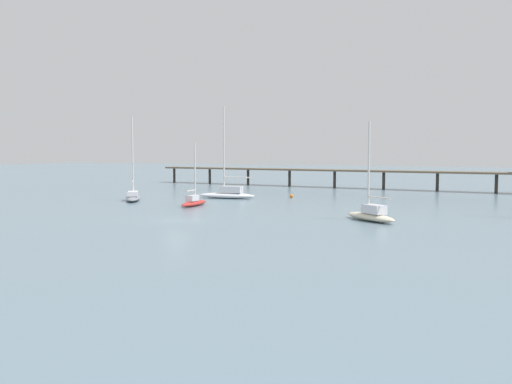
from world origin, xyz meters
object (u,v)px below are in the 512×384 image
Objects in this scene: sailboat_gray at (133,195)px; sailboat_red at (194,201)px; pier at (408,168)px; sailboat_cream at (371,214)px; sailboat_white at (228,193)px; mooring_buoy_inner at (291,196)px.

sailboat_red is at bearing -15.09° from sailboat_gray.
pier is 7.88× the size of sailboat_cream.
sailboat_white is at bearing 145.16° from sailboat_cream.
sailboat_gray is (-10.00, -8.09, -0.13)m from sailboat_white.
sailboat_white is 12.86m from sailboat_gray.
pier is 25.73m from mooring_buoy_inner.
sailboat_red is at bearing -112.06° from mooring_buoy_inner.
sailboat_cream reaches higher than pier.
sailboat_gray is 1.20× the size of sailboat_cream.
sailboat_gray is 21.72× the size of mooring_buoy_inner.
sailboat_gray reaches higher than sailboat_red.
sailboat_red is 17.13m from mooring_buoy_inner.
sailboat_gray is (-29.91, -35.18, -3.07)m from pier.
sailboat_white is at bearing 96.06° from sailboat_red.
sailboat_red is 14.76× the size of mooring_buoy_inner.
mooring_buoy_inner is at bearing 127.18° from sailboat_cream.
pier is 6.59× the size of sailboat_gray.
sailboat_white is at bearing -147.92° from mooring_buoy_inner.
sailboat_white is (-19.91, -27.09, -2.94)m from pier.
sailboat_gray reaches higher than sailboat_cream.
mooring_buoy_inner is (17.61, 12.86, -0.42)m from sailboat_gray.
sailboat_gray is (-11.18, 3.01, 0.08)m from sailboat_red.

